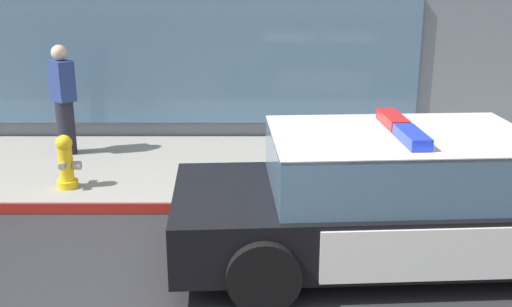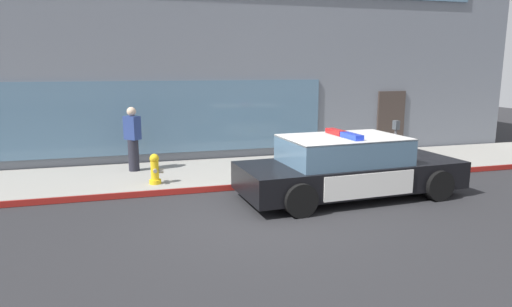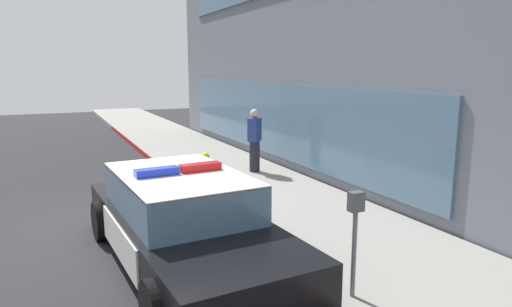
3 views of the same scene
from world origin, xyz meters
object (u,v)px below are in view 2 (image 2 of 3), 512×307
object	(u,v)px
police_cruiser	(348,167)
fire_hydrant	(155,169)
parking_meter	(396,136)
pedestrian_on_sidewalk	(133,139)

from	to	relation	value
police_cruiser	fire_hydrant	xyz separation A→B (m)	(-4.14, 1.76, -0.18)
fire_hydrant	parking_meter	distance (m)	6.34
police_cruiser	fire_hydrant	world-z (taller)	police_cruiser
police_cruiser	pedestrian_on_sidewalk	bearing A→B (deg)	140.68
pedestrian_on_sidewalk	fire_hydrant	bearing A→B (deg)	62.70
pedestrian_on_sidewalk	parking_meter	distance (m)	7.01
police_cruiser	pedestrian_on_sidewalk	distance (m)	5.69
fire_hydrant	pedestrian_on_sidewalk	bearing A→B (deg)	106.34
police_cruiser	fire_hydrant	size ratio (longest dim) A/B	7.07
parking_meter	fire_hydrant	bearing A→B (deg)	177.68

